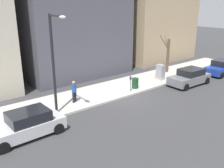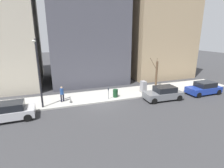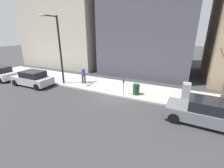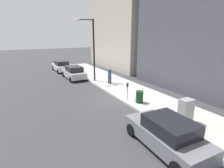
# 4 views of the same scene
# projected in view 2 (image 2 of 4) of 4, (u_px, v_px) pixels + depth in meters

# --- Properties ---
(ground_plane) EXTENTS (120.00, 120.00, 0.00)m
(ground_plane) POSITION_uv_depth(u_px,v_px,m) (102.00, 103.00, 18.51)
(ground_plane) COLOR #38383A
(sidewalk) EXTENTS (4.00, 36.00, 0.15)m
(sidewalk) POSITION_uv_depth(u_px,v_px,m) (97.00, 96.00, 20.31)
(sidewalk) COLOR #B2AFA8
(sidewalk) RESTS_ON ground
(parked_car_blue) EXTENTS (1.97, 4.23, 1.52)m
(parked_car_blue) POSITION_uv_depth(u_px,v_px,m) (204.00, 88.00, 21.15)
(parked_car_blue) COLOR #1E389E
(parked_car_blue) RESTS_ON ground
(parked_car_grey) EXTENTS (2.06, 4.27, 1.52)m
(parked_car_grey) POSITION_uv_depth(u_px,v_px,m) (163.00, 93.00, 19.30)
(parked_car_grey) COLOR slate
(parked_car_grey) RESTS_ON ground
(parked_car_silver) EXTENTS (2.01, 4.24, 1.52)m
(parked_car_silver) POSITION_uv_depth(u_px,v_px,m) (8.00, 112.00, 14.68)
(parked_car_silver) COLOR #B7B7BC
(parked_car_silver) RESTS_ON ground
(parking_meter) EXTENTS (0.14, 0.10, 1.35)m
(parking_meter) POSITION_uv_depth(u_px,v_px,m) (108.00, 92.00, 18.92)
(parking_meter) COLOR slate
(parking_meter) RESTS_ON sidewalk
(utility_box) EXTENTS (0.83, 0.61, 1.43)m
(utility_box) POSITION_uv_depth(u_px,v_px,m) (143.00, 87.00, 21.24)
(utility_box) COLOR #A8A399
(utility_box) RESTS_ON sidewalk
(streetlamp) EXTENTS (1.97, 0.32, 6.50)m
(streetlamp) POSITION_uv_depth(u_px,v_px,m) (38.00, 69.00, 15.80)
(streetlamp) COLOR black
(streetlamp) RESTS_ON sidewalk
(bare_tree) EXTENTS (1.36, 1.55, 3.93)m
(bare_tree) POSITION_uv_depth(u_px,v_px,m) (156.00, 74.00, 22.97)
(bare_tree) COLOR brown
(bare_tree) RESTS_ON sidewalk
(trash_bin) EXTENTS (0.56, 0.56, 0.90)m
(trash_bin) POSITION_uv_depth(u_px,v_px,m) (115.00, 93.00, 19.75)
(trash_bin) COLOR #14381E
(trash_bin) RESTS_ON sidewalk
(pedestrian_near_meter) EXTENTS (0.36, 0.38, 1.66)m
(pedestrian_near_meter) POSITION_uv_depth(u_px,v_px,m) (62.00, 93.00, 18.25)
(pedestrian_near_meter) COLOR #1E1E2D
(pedestrian_near_meter) RESTS_ON sidewalk
(office_tower_left) EXTENTS (10.16, 10.16, 17.49)m
(office_tower_left) POSITION_uv_depth(u_px,v_px,m) (155.00, 24.00, 29.75)
(office_tower_left) COLOR tan
(office_tower_left) RESTS_ON ground
(office_block_center) EXTENTS (10.69, 10.69, 21.84)m
(office_block_center) POSITION_uv_depth(u_px,v_px,m) (84.00, 7.00, 25.54)
(office_block_center) COLOR #4C4C56
(office_block_center) RESTS_ON ground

